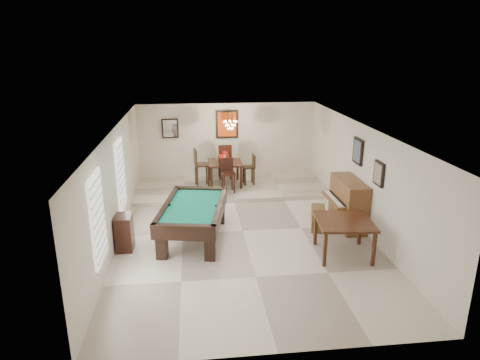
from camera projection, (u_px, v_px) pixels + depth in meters
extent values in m
cube|color=beige|center=(243.00, 231.00, 10.73)|extent=(6.00, 9.00, 0.02)
cube|color=silver|center=(227.00, 141.00, 14.60)|extent=(6.00, 0.04, 2.60)
cube|color=silver|center=(281.00, 278.00, 6.08)|extent=(6.00, 0.04, 2.60)
cube|color=silver|center=(116.00, 186.00, 10.01)|extent=(0.04, 9.00, 2.60)
cube|color=silver|center=(362.00, 177.00, 10.66)|extent=(0.04, 9.00, 2.60)
cube|color=white|center=(243.00, 128.00, 9.94)|extent=(6.00, 9.00, 0.04)
cube|color=beige|center=(231.00, 187.00, 13.79)|extent=(6.00, 2.50, 0.12)
cube|color=white|center=(98.00, 218.00, 7.90)|extent=(0.06, 1.00, 1.70)
cube|color=white|center=(121.00, 175.00, 10.55)|extent=(0.06, 1.00, 1.70)
cube|color=brown|center=(318.00, 218.00, 10.89)|extent=(0.55, 0.93, 0.49)
cube|color=black|center=(124.00, 232.00, 9.67)|extent=(0.36, 0.54, 0.81)
cube|color=#D84C14|center=(227.00, 124.00, 14.38)|extent=(0.75, 0.06, 0.95)
cube|color=white|center=(170.00, 128.00, 14.20)|extent=(0.55, 0.06, 0.65)
cube|color=slate|center=(358.00, 151.00, 10.76)|extent=(0.06, 0.55, 0.65)
cube|color=gray|center=(379.00, 174.00, 9.59)|extent=(0.06, 0.45, 0.55)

